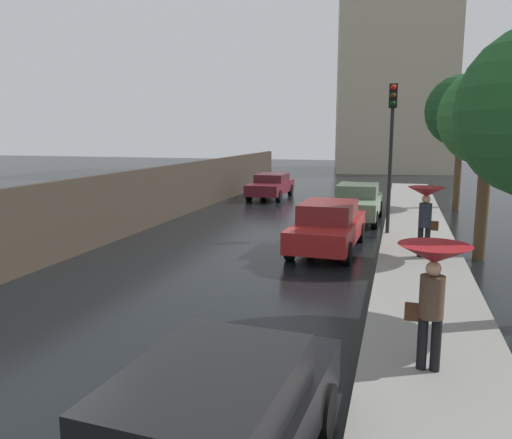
# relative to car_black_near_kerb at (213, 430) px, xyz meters

# --- Properties ---
(car_black_near_kerb) EXTENTS (1.93, 4.16, 1.35)m
(car_black_near_kerb) POSITION_rel_car_black_near_kerb_xyz_m (0.00, 0.00, 0.00)
(car_black_near_kerb) COLOR black
(car_black_near_kerb) RESTS_ON ground
(car_green_mid_road) EXTENTS (1.85, 4.35, 1.44)m
(car_green_mid_road) POSITION_rel_car_black_near_kerb_xyz_m (-0.01, 15.96, 0.03)
(car_green_mid_road) COLOR slate
(car_green_mid_road) RESTS_ON ground
(car_red_far_ahead) EXTENTS (1.89, 4.55, 1.44)m
(car_red_far_ahead) POSITION_rel_car_black_near_kerb_xyz_m (-0.40, 10.58, 0.02)
(car_red_far_ahead) COLOR maroon
(car_red_far_ahead) RESTS_ON ground
(car_maroon_behind_camera) EXTENTS (1.78, 4.39, 1.28)m
(car_maroon_behind_camera) POSITION_rel_car_black_near_kerb_xyz_m (-4.98, 21.88, -0.04)
(car_maroon_behind_camera) COLOR maroon
(car_maroon_behind_camera) RESTS_ON ground
(pedestrian_with_umbrella_near) EXTENTS (0.98, 0.98, 1.79)m
(pedestrian_with_umbrella_near) POSITION_rel_car_black_near_kerb_xyz_m (2.05, 3.05, 0.85)
(pedestrian_with_umbrella_near) COLOR black
(pedestrian_with_umbrella_near) RESTS_ON sidewalk_strip
(pedestrian_with_umbrella_far) EXTENTS (0.96, 0.96, 1.88)m
(pedestrian_with_umbrella_far) POSITION_rel_car_black_near_kerb_xyz_m (2.25, 9.90, 0.91)
(pedestrian_with_umbrella_far) COLOR black
(pedestrian_with_umbrella_far) RESTS_ON sidewalk_strip
(traffic_light) EXTENTS (0.26, 0.39, 4.81)m
(traffic_light) POSITION_rel_car_black_near_kerb_xyz_m (1.24, 13.05, 2.73)
(traffic_light) COLOR black
(traffic_light) RESTS_ON sidewalk_strip
(street_tree_mid) EXTENTS (3.13, 3.13, 5.92)m
(street_tree_mid) POSITION_rel_car_black_near_kerb_xyz_m (4.02, 20.10, 3.62)
(street_tree_mid) COLOR #4C3823
(street_tree_mid) RESTS_ON ground
(street_tree_far) EXTENTS (2.59, 2.59, 5.13)m
(street_tree_far) POSITION_rel_car_black_near_kerb_xyz_m (3.72, 10.56, 3.08)
(street_tree_far) COLOR #4C3823
(street_tree_far) RESTS_ON ground
(distant_tower) EXTENTS (10.92, 12.28, 31.00)m
(distant_tower) POSITION_rel_car_black_near_kerb_xyz_m (0.39, 44.72, 11.70)
(distant_tower) COLOR #B2A88E
(distant_tower) RESTS_ON ground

